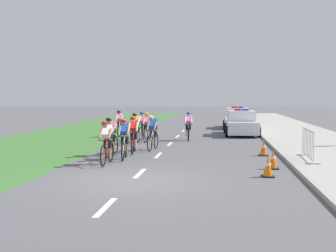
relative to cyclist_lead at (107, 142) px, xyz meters
The scene contains 21 objects.
ground_plane 3.17m from the cyclist_lead, 61.85° to the right, with size 160.00×160.00×0.00m, color #56565B.
sidewalk_slab 14.25m from the cyclist_lead, 52.51° to the left, with size 4.84×60.00×0.12m, color #A3A099.
kerb_edge 12.96m from the cyclist_lead, 60.76° to the left, with size 0.16×60.00×0.13m, color #9E9E99.
grass_verge 12.33m from the cyclist_lead, 113.42° to the left, with size 7.00×60.00×0.01m, color #3D7033.
lane_markings_centre 4.74m from the cyclist_lead, 71.93° to the left, with size 0.14×21.60×0.01m.
cyclist_lead is the anchor object (origin of this frame).
cyclist_second 1.31m from the cyclist_lead, 75.23° to the left, with size 0.45×1.72×1.56m.
cyclist_third 2.15m from the cyclist_lead, 100.56° to the left, with size 0.44×1.72×1.56m.
cyclist_fourth 3.00m from the cyclist_lead, 83.58° to the left, with size 0.45×1.72×1.56m.
cyclist_fifth 4.16m from the cyclist_lead, 76.37° to the left, with size 0.46×1.72×1.56m.
cyclist_sixth 6.35m from the cyclist_lead, 92.05° to the left, with size 0.42×1.72×1.56m.
cyclist_seventh 7.31m from the cyclist_lead, 88.24° to the left, with size 0.45×1.72×1.56m.
cyclist_eighth 8.37m from the cyclist_lead, 91.48° to the left, with size 0.45×1.72×1.56m.
cyclist_ninth 8.55m from the cyclist_lead, 74.81° to the left, with size 0.44×1.72×1.56m.
cyclist_tenth 9.99m from the cyclist_lead, 100.75° to the left, with size 0.44×1.72×1.56m.
police_car_nearest 12.85m from the cyclist_lead, 66.18° to the left, with size 2.08×4.44×1.59m.
police_car_second 18.11m from the cyclist_lead, 73.34° to the left, with size 2.13×4.47×1.59m.
crowd_barrier_front 7.08m from the cyclist_lead, ahead, with size 0.58×2.32×1.07m.
traffic_cone_near 5.63m from the cyclist_lead, ahead, with size 0.36×0.36×0.64m.
traffic_cone_mid 5.57m from the cyclist_lead, 17.56° to the right, with size 0.36×0.36×0.64m.
traffic_cone_far 6.30m from the cyclist_lead, 26.54° to the left, with size 0.36×0.36×0.64m.
Camera 1 is at (2.39, -11.58, 2.38)m, focal length 45.57 mm.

